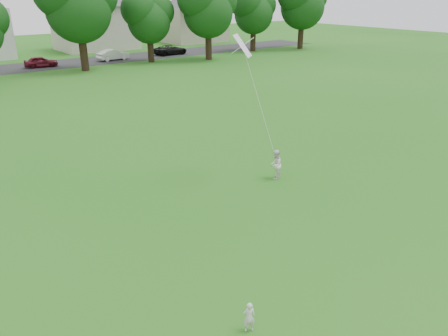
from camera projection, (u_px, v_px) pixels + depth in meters
ground at (266, 254)px, 13.69m from camera, size 160.00×160.00×0.00m
toddler at (249, 317)px, 10.47m from camera, size 0.36×0.30×0.82m
older_boy at (276, 165)px, 18.92m from camera, size 0.81×0.76×1.32m
kite at (260, 104)px, 18.14m from camera, size 1.23×1.22×5.22m
tree_row at (18, 6)px, 39.32m from camera, size 81.85×9.52×10.70m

